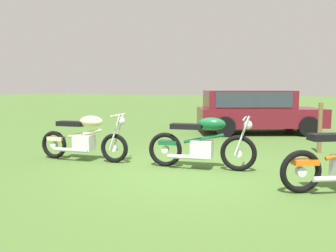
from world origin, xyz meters
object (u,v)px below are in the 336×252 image
car_burgundy (254,108)px  fence_post_wooden (320,128)px  motorcycle_cream (84,138)px  motorcycle_green (202,143)px

car_burgundy → fence_post_wooden: 3.71m
motorcycle_cream → fence_post_wooden: size_ratio=1.72×
motorcycle_green → fence_post_wooden: (2.01, 2.70, 0.10)m
car_burgundy → fence_post_wooden: (2.09, -3.05, -0.24)m
motorcycle_cream → car_burgundy: 6.49m
motorcycle_green → fence_post_wooden: bearing=45.8°
car_burgundy → fence_post_wooden: bearing=-80.3°
motorcycle_green → fence_post_wooden: fence_post_wooden is taller
car_burgundy → fence_post_wooden: car_burgundy is taller
motorcycle_cream → motorcycle_green: size_ratio=0.99×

